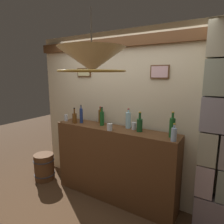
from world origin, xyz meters
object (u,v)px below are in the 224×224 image
object	(u,v)px
liquor_bottle_vodka	(100,116)
liquor_bottle_scotch	(174,134)
liquor_bottle_rum	(75,118)
glass_tumbler_rocks	(66,118)
liquor_bottle_sherry	(140,124)
glass_tumbler_shot	(134,126)
liquor_bottle_mezcal	(172,127)
liquor_bottle_bourbon	(128,120)
wooden_barrel	(44,167)
glass_tumbler_highball	(110,127)
liquor_bottle_whiskey	(81,116)
pendant_lamp	(92,60)
liquor_bottle_rye	(102,118)

from	to	relation	value
liquor_bottle_vodka	liquor_bottle_scotch	distance (m)	1.28
liquor_bottle_rum	liquor_bottle_scotch	size ratio (longest dim) A/B	1.18
glass_tumbler_rocks	liquor_bottle_rum	bearing A→B (deg)	-8.86
liquor_bottle_sherry	glass_tumbler_shot	world-z (taller)	liquor_bottle_sherry
liquor_bottle_mezcal	glass_tumbler_rocks	xyz separation A→B (m)	(-1.78, -0.06, -0.08)
liquor_bottle_rum	liquor_bottle_bourbon	world-z (taller)	liquor_bottle_bourbon
liquor_bottle_scotch	wooden_barrel	size ratio (longest dim) A/B	0.44
liquor_bottle_bourbon	glass_tumbler_highball	world-z (taller)	liquor_bottle_bourbon
liquor_bottle_sherry	liquor_bottle_mezcal	distance (m)	0.45
liquor_bottle_whiskey	glass_tumbler_rocks	world-z (taller)	liquor_bottle_whiskey
glass_tumbler_shot	liquor_bottle_rum	bearing A→B (deg)	-170.39
liquor_bottle_whiskey	liquor_bottle_bourbon	world-z (taller)	liquor_bottle_whiskey
liquor_bottle_rum	glass_tumbler_highball	size ratio (longest dim) A/B	2.56
pendant_lamp	glass_tumbler_rocks	bearing A→B (deg)	144.20
liquor_bottle_bourbon	liquor_bottle_vodka	bearing A→B (deg)	175.70
liquor_bottle_rye	glass_tumbler_highball	bearing A→B (deg)	-34.73
liquor_bottle_scotch	glass_tumbler_highball	xyz separation A→B (m)	(-0.89, -0.02, -0.04)
glass_tumbler_shot	liquor_bottle_sherry	bearing A→B (deg)	-26.79
liquor_bottle_sherry	liquor_bottle_vodka	distance (m)	0.76
liquor_bottle_whiskey	liquor_bottle_rye	world-z (taller)	liquor_bottle_whiskey
liquor_bottle_rum	liquor_bottle_sherry	distance (m)	1.11
liquor_bottle_mezcal	glass_tumbler_rocks	size ratio (longest dim) A/B	3.01
liquor_bottle_sherry	glass_tumbler_shot	distance (m)	0.14
glass_tumbler_shot	wooden_barrel	size ratio (longest dim) A/B	0.21
liquor_bottle_mezcal	glass_tumbler_highball	world-z (taller)	liquor_bottle_mezcal
liquor_bottle_mezcal	pendant_lamp	size ratio (longest dim) A/B	0.54
glass_tumbler_highball	liquor_bottle_vodka	bearing A→B (deg)	141.44
liquor_bottle_bourbon	wooden_barrel	bearing A→B (deg)	-168.60
liquor_bottle_mezcal	liquor_bottle_whiskey	bearing A→B (deg)	-178.84
liquor_bottle_whiskey	glass_tumbler_highball	size ratio (longest dim) A/B	3.02
liquor_bottle_rye	liquor_bottle_bourbon	world-z (taller)	liquor_bottle_bourbon
liquor_bottle_mezcal	glass_tumbler_shot	world-z (taller)	liquor_bottle_mezcal
liquor_bottle_vodka	glass_tumbler_rocks	distance (m)	0.61
liquor_bottle_bourbon	pendant_lamp	world-z (taller)	pendant_lamp
liquor_bottle_sherry	liquor_bottle_mezcal	size ratio (longest dim) A/B	0.85
liquor_bottle_sherry	liquor_bottle_scotch	world-z (taller)	liquor_bottle_sherry
liquor_bottle_sherry	liquor_bottle_rum	bearing A→B (deg)	-174.29
liquor_bottle_sherry	pendant_lamp	world-z (taller)	pendant_lamp
liquor_bottle_whiskey	glass_tumbler_highball	xyz separation A→B (m)	(0.63, -0.13, -0.07)
liquor_bottle_vodka	glass_tumbler_highball	bearing A→B (deg)	-38.56
liquor_bottle_scotch	liquor_bottle_bourbon	size ratio (longest dim) A/B	0.74
liquor_bottle_whiskey	glass_tumbler_rocks	xyz separation A→B (m)	(-0.31, -0.03, -0.07)
glass_tumbler_rocks	glass_tumbler_highball	xyz separation A→B (m)	(0.94, -0.10, -0.01)
liquor_bottle_vodka	glass_tumbler_rocks	xyz separation A→B (m)	(-0.58, -0.19, -0.06)
pendant_lamp	wooden_barrel	bearing A→B (deg)	156.31
liquor_bottle_whiskey	glass_tumbler_shot	world-z (taller)	liquor_bottle_whiskey
liquor_bottle_rye	wooden_barrel	distance (m)	1.55
liquor_bottle_bourbon	liquor_bottle_scotch	bearing A→B (deg)	-17.48
liquor_bottle_vodka	liquor_bottle_bourbon	distance (m)	0.53
liquor_bottle_vodka	pendant_lamp	world-z (taller)	pendant_lamp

